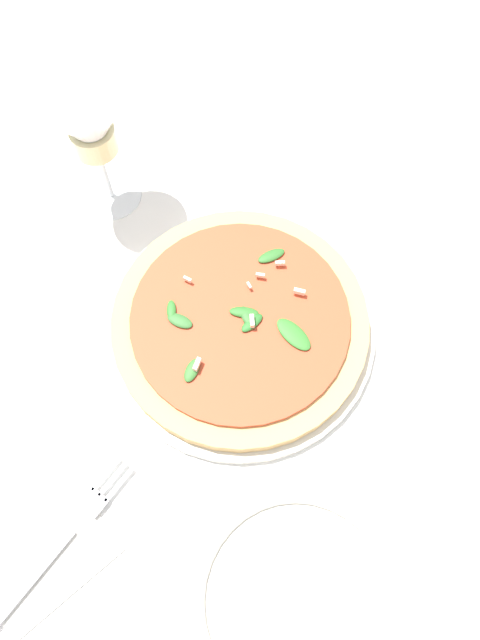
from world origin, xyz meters
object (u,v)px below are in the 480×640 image
at_px(pizza_arugula_main, 240,325).
at_px(side_plate_white, 298,601).
at_px(wine_glass, 90,127).
at_px(fork, 51,553).

xyz_separation_m(pizza_arugula_main, side_plate_white, (-0.11, -0.27, -0.01)).
bearing_deg(pizza_arugula_main, wine_glass, 97.14).
distance_m(pizza_arugula_main, wine_glass, 0.27).
distance_m(wine_glass, fork, 0.45).
distance_m(pizza_arugula_main, side_plate_white, 0.29).
height_order(fork, side_plate_white, side_plate_white).
bearing_deg(wine_glass, side_plate_white, -99.12).
relative_size(pizza_arugula_main, fork, 1.44).
relative_size(wine_glass, side_plate_white, 0.87).
distance_m(wine_glass, side_plate_white, 0.54).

